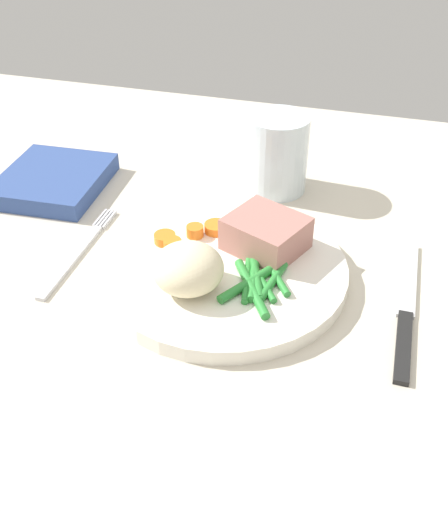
# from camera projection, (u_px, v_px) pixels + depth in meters

# --- Properties ---
(dining_table) EXTENTS (1.20, 0.90, 0.02)m
(dining_table) POSITION_uv_depth(u_px,v_px,m) (189.00, 278.00, 0.64)
(dining_table) COLOR beige
(dining_table) RESTS_ON ground
(dinner_plate) EXTENTS (0.25, 0.25, 0.02)m
(dinner_plate) POSITION_uv_depth(u_px,v_px,m) (224.00, 270.00, 0.62)
(dinner_plate) COLOR white
(dinner_plate) RESTS_ON dining_table
(meat_portion) EXTENTS (0.09, 0.09, 0.04)m
(meat_portion) POSITION_uv_depth(u_px,v_px,m) (266.00, 234.00, 0.63)
(meat_portion) COLOR #B2756B
(meat_portion) RESTS_ON dinner_plate
(mashed_potatoes) EXTENTS (0.07, 0.07, 0.05)m
(mashed_potatoes) POSITION_uv_depth(u_px,v_px,m) (188.00, 269.00, 0.57)
(mashed_potatoes) COLOR beige
(mashed_potatoes) RESTS_ON dinner_plate
(carrot_slices) EXTENTS (0.07, 0.06, 0.01)m
(carrot_slices) POSITION_uv_depth(u_px,v_px,m) (190.00, 234.00, 0.65)
(carrot_slices) COLOR orange
(carrot_slices) RESTS_ON dinner_plate
(green_beans) EXTENTS (0.06, 0.10, 0.01)m
(green_beans) POSITION_uv_depth(u_px,v_px,m) (257.00, 279.00, 0.59)
(green_beans) COLOR #2D8C38
(green_beans) RESTS_ON dinner_plate
(fork) EXTENTS (0.01, 0.17, 0.00)m
(fork) POSITION_uv_depth(u_px,v_px,m) (79.00, 251.00, 0.65)
(fork) COLOR silver
(fork) RESTS_ON dining_table
(knife) EXTENTS (0.02, 0.20, 0.01)m
(knife) POSITION_uv_depth(u_px,v_px,m) (406.00, 309.00, 0.58)
(knife) COLOR black
(knife) RESTS_ON dining_table
(water_glass) EXTENTS (0.07, 0.07, 0.09)m
(water_glass) POSITION_uv_depth(u_px,v_px,m) (277.00, 159.00, 0.74)
(water_glass) COLOR silver
(water_glass) RESTS_ON dining_table
(napkin) EXTENTS (0.13, 0.14, 0.02)m
(napkin) POSITION_uv_depth(u_px,v_px,m) (54.00, 180.00, 0.76)
(napkin) COLOR #334C8C
(napkin) RESTS_ON dining_table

